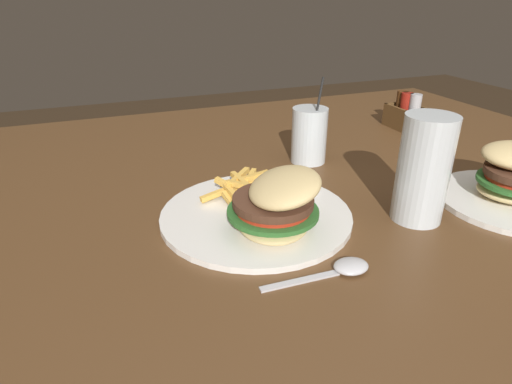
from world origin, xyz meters
The scene contains 6 objects.
dining_table centered at (0.00, 0.00, 0.61)m, with size 1.62×1.39×0.71m.
meal_plate_near centered at (-0.07, -0.21, 0.74)m, with size 0.31×0.31×0.11m.
beer_glass centered at (0.00, 0.02, 0.79)m, with size 0.08×0.08×0.17m.
juice_glass centered at (-0.29, -0.02, 0.76)m, with size 0.07×0.07×0.18m.
spoon centered at (0.09, -0.16, 0.71)m, with size 0.04×0.15×0.01m.
condiment_caddy centered at (-0.42, 0.33, 0.74)m, with size 0.09×0.08×0.09m.
Camera 1 is at (0.48, -0.44, 1.05)m, focal length 30.00 mm.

